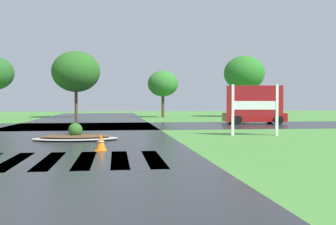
{
  "coord_description": "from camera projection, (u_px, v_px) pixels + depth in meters",
  "views": [
    {
      "loc": [
        2.15,
        -4.97,
        1.53
      ],
      "look_at": [
        4.52,
        13.54,
        1.03
      ],
      "focal_mm": 43.77,
      "sensor_mm": 36.0,
      "label": 1
    }
  ],
  "objects": [
    {
      "name": "traffic_cone",
      "position": [
        101.0,
        143.0,
        12.68
      ],
      "size": [
        0.36,
        0.36,
        0.53
      ],
      "color": "orange",
      "rests_on": "ground"
    },
    {
      "name": "asphalt_cross_road",
      "position": [
        81.0,
        126.0,
        25.38
      ],
      "size": [
        90.0,
        8.17,
        0.01
      ],
      "primitive_type": "cube",
      "color": "#232628",
      "rests_on": "ground"
    },
    {
      "name": "background_treeline",
      "position": [
        19.0,
        76.0,
        37.46
      ],
      "size": [
        43.86,
        6.12,
        6.24
      ],
      "color": "#4C3823",
      "rests_on": "ground"
    },
    {
      "name": "median_island",
      "position": [
        75.0,
        137.0,
        16.32
      ],
      "size": [
        3.39,
        1.91,
        0.68
      ],
      "color": "#9E9B93",
      "rests_on": "ground"
    },
    {
      "name": "crosswalk_stripes",
      "position": [
        32.0,
        161.0,
        10.53
      ],
      "size": [
        6.75,
        3.5,
        0.01
      ],
      "color": "white",
      "rests_on": "ground"
    },
    {
      "name": "asphalt_roadway",
      "position": [
        55.0,
        144.0,
        14.61
      ],
      "size": [
        9.08,
        80.0,
        0.01
      ],
      "primitive_type": "cube",
      "color": "#232628",
      "rests_on": "ground"
    },
    {
      "name": "car_silver_hatch",
      "position": [
        253.0,
        115.0,
        28.19
      ],
      "size": [
        4.22,
        2.37,
        1.25
      ],
      "rotation": [
        0.0,
        0.0,
        -0.07
      ],
      "color": "maroon",
      "rests_on": "ground"
    },
    {
      "name": "estate_billboard",
      "position": [
        255.0,
        103.0,
        18.34
      ],
      "size": [
        2.49,
        0.53,
        2.3
      ],
      "rotation": [
        0.0,
        0.0,
        2.96
      ],
      "color": "white",
      "rests_on": "ground"
    }
  ]
}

